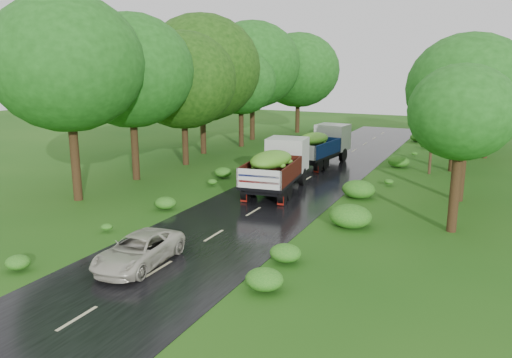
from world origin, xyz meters
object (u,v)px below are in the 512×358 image
Objects in this scene: car at (139,250)px; utility_pole at (433,120)px; truck_far at (322,143)px; truck_near at (278,164)px.

car is 22.73m from utility_pole.
truck_far is 1.65× the size of car.
car is at bearing -118.86° from utility_pole.
utility_pole is at bearing 41.89° from truck_near.
utility_pole reaches higher than truck_near.
truck_far reaches higher than car.
truck_far is at bearing 171.29° from utility_pole.
truck_far is 21.17m from car.
truck_near reaches higher than truck_far.
truck_far is (-0.17, 8.64, -0.04)m from truck_near.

